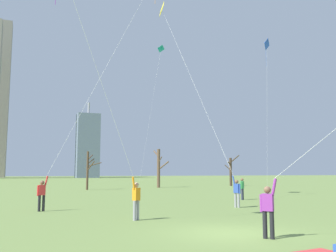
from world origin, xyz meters
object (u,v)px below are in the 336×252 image
Objects in this scene: bystander_far_off_by_trees at (242,188)px; bare_tree_left_of_center at (231,170)px; distant_kite_high_overhead_blue at (267,52)px; kite_flyer_midfield_right_yellow at (211,128)px; bare_tree_center at (88,169)px; bare_tree_leftmost at (159,167)px; kite_flyer_far_back_orange at (72,136)px; distant_kite_low_near_trees_teal at (159,63)px; kite_flyer_foreground_left_purple at (118,142)px.

bare_tree_left_of_center is (14.16, 25.73, 1.47)m from bystander_far_off_by_trees.
distant_kite_high_overhead_blue is at bearing 41.58° from bystander_far_off_by_trees.
kite_flyer_midfield_right_yellow is 3.67× the size of bare_tree_center.
bare_tree_leftmost reaches higher than bystander_far_off_by_trees.
bare_tree_leftmost is at bearing 60.84° from kite_flyer_far_back_orange.
distant_kite_low_near_trees_teal is 11.95m from distant_kite_high_overhead_blue.
bystander_far_off_by_trees is at bearing 37.90° from kite_flyer_foreground_left_purple.
bare_tree_leftmost is (14.72, 26.38, -1.43)m from kite_flyer_far_back_orange.
bare_tree_left_of_center is at bearing 61.18° from bystander_far_off_by_trees.
bare_tree_center is (-15.76, 13.94, -11.95)m from distant_kite_high_overhead_blue.
kite_flyer_midfield_right_yellow is 1.04× the size of distant_kite_high_overhead_blue.
kite_flyer_foreground_left_purple is at bearing -96.81° from bare_tree_center.
bare_tree_left_of_center is at bearing 8.79° from bare_tree_leftmost.
kite_flyer_foreground_left_purple is at bearing -142.10° from bystander_far_off_by_trees.
bare_tree_left_of_center is (25.95, 34.92, -0.96)m from kite_flyer_foreground_left_purple.
distant_kite_low_near_trees_teal is 1.04× the size of distant_kite_high_overhead_blue.
kite_flyer_foreground_left_purple is at bearing -126.62° from bare_tree_left_of_center.
kite_flyer_midfield_right_yellow is 6.39m from bystander_far_off_by_trees.
kite_flyer_midfield_right_yellow is 3.19× the size of bare_tree_leftmost.
kite_flyer_midfield_right_yellow is at bearing 39.63° from kite_flyer_foreground_left_purple.
distant_kite_high_overhead_blue is at bearing -71.53° from bare_tree_leftmost.
kite_flyer_far_back_orange reaches higher than kite_flyer_midfield_right_yellow.
kite_flyer_foreground_left_purple is 7.17× the size of bystander_far_off_by_trees.
bare_tree_center is at bearing 136.82° from distant_kite_low_near_trees_teal.
kite_flyer_midfield_right_yellow is 27.32m from bare_tree_leftmost.
kite_flyer_far_back_orange is 22.83m from distant_kite_low_near_trees_teal.
kite_flyer_far_back_orange is 39.21m from bare_tree_left_of_center.
distant_kite_high_overhead_blue is (7.52, 6.67, 13.54)m from bystander_far_off_by_trees.
kite_flyer_far_back_orange is 1.52× the size of kite_flyer_foreground_left_purple.
bare_tree_center is at bearing 100.14° from kite_flyer_midfield_right_yellow.
kite_flyer_far_back_orange reaches higher than bare_tree_center.
kite_flyer_foreground_left_purple reaches higher than bare_tree_left_of_center.
distant_kite_low_near_trees_teal is 3.19× the size of bare_tree_leftmost.
bystander_far_off_by_trees is 19.83m from distant_kite_low_near_trees_teal.
kite_flyer_far_back_orange reaches higher than distant_kite_low_near_trees_teal.
bare_tree_center is at bearing -162.24° from bare_tree_leftmost.
bare_tree_leftmost is (5.85, 26.60, -2.24)m from kite_flyer_midfield_right_yellow.
distant_kite_high_overhead_blue is 3.40× the size of bare_tree_left_of_center.
bare_tree_center reaches higher than bystander_far_off_by_trees.
bare_tree_leftmost is at bearing 85.71° from bystander_far_off_by_trees.
bare_tree_left_of_center is 12.52m from bare_tree_leftmost.
bare_tree_center is (-4.18, 23.38, -2.50)m from kite_flyer_midfield_right_yellow.
distant_kite_low_near_trees_teal reaches higher than bare_tree_center.
distant_kite_high_overhead_blue reaches higher than bystander_far_off_by_trees.
kite_flyer_far_back_orange is 3.90× the size of bare_tree_center.
kite_flyer_midfield_right_yellow is 3.55× the size of bare_tree_left_of_center.
bare_tree_center is 0.87× the size of bare_tree_leftmost.
distant_kite_low_near_trees_teal is 15.02m from bare_tree_center.
distant_kite_high_overhead_blue reaches higher than bare_tree_left_of_center.
kite_flyer_foreground_left_purple is 0.73× the size of distant_kite_high_overhead_blue.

